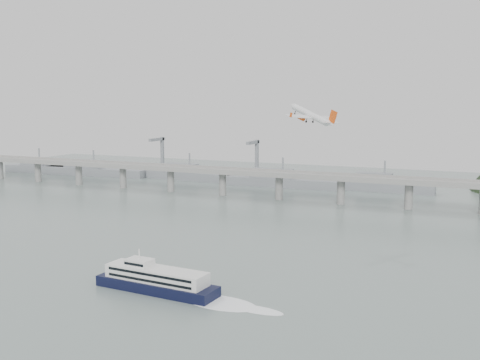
% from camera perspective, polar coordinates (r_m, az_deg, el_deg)
% --- Properties ---
extents(ground, '(900.00, 900.00, 0.00)m').
position_cam_1_polar(ground, '(259.84, -4.98, -9.44)').
color(ground, slate).
rests_on(ground, ground).
extents(bridge, '(800.00, 22.00, 23.90)m').
position_cam_1_polar(bridge, '(438.31, 7.55, 0.04)').
color(bridge, gray).
rests_on(bridge, ground).
extents(distant_fleet, '(453.00, 60.90, 40.00)m').
position_cam_1_polar(distant_fleet, '(559.76, -5.85, 0.60)').
color(distant_fleet, slate).
rests_on(distant_fleet, ground).
extents(ferry, '(89.08, 19.06, 16.79)m').
position_cam_1_polar(ferry, '(237.39, -8.47, -10.04)').
color(ferry, black).
rests_on(ferry, ground).
extents(airliner, '(34.59, 33.09, 14.65)m').
position_cam_1_polar(airliner, '(319.11, 7.25, 6.53)').
color(airliner, silver).
rests_on(airliner, ground).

